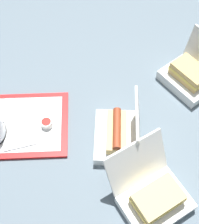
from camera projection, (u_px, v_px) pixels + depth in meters
ground_plane at (104, 123)px, 1.11m from camera, size 3.20×3.20×0.00m
food_tray at (15, 125)px, 1.09m from camera, size 0.40×0.30×0.01m
ketchup_cup at (47, 123)px, 1.07m from camera, size 0.04×0.04×0.02m
napkin_stack at (17, 110)px, 1.12m from camera, size 0.11×0.11×0.00m
plastic_fork at (20, 146)px, 1.04m from camera, size 0.11×0.02×0.00m
clamshell_sandwich_right at (190, 75)px, 1.17m from camera, size 0.24×0.24×0.18m
clamshell_sandwich_left at (154, 198)px, 0.92m from camera, size 0.26×0.28×0.17m
clamshell_hotdog_corner at (119, 134)px, 1.03m from camera, size 0.19×0.22×0.18m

